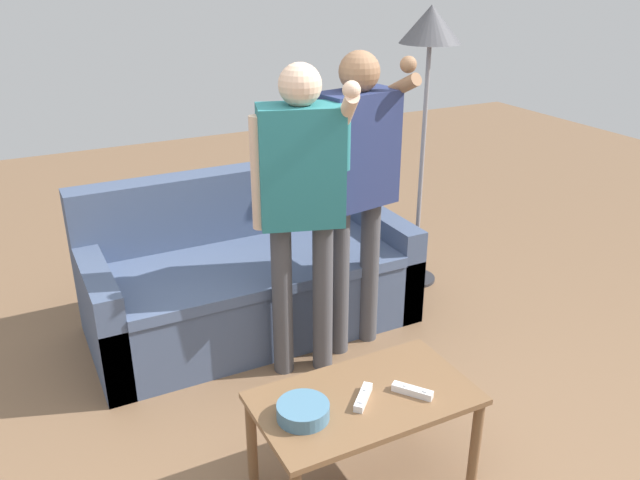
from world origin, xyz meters
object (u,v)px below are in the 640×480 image
player_center (301,190)px  game_remote_wand_near (412,391)px  snack_bowl (303,411)px  game_remote_wand_far (364,398)px  player_right (357,172)px  coffee_table (364,410)px  floor_lamp (430,43)px  couch (248,277)px  game_remote_nunchuk (314,414)px

player_center → game_remote_wand_near: 1.11m
snack_bowl → game_remote_wand_far: bearing=-4.0°
player_right → player_center: 0.37m
coffee_table → floor_lamp: bearing=49.0°
couch → coffee_table: couch is taller
couch → game_remote_nunchuk: (-0.32, -1.52, 0.18)m
snack_bowl → player_right: 1.37m
coffee_table → game_remote_nunchuk: bearing=-172.1°
couch → player_right: bearing=-49.2°
floor_lamp → game_remote_wand_far: floor_lamp is taller
game_remote_wand_far → couch: bearing=86.3°
couch → floor_lamp: size_ratio=1.04×
snack_bowl → player_center: bearing=64.5°
game_remote_nunchuk → player_right: player_right is taller
coffee_table → floor_lamp: floor_lamp is taller
coffee_table → couch: bearing=87.1°
player_right → floor_lamp: bearing=33.4°
player_right → snack_bowl: bearing=-128.7°
floor_lamp → game_remote_wand_far: 2.30m
game_remote_wand_far → coffee_table: bearing=50.9°
couch → game_remote_nunchuk: size_ratio=21.28×
snack_bowl → floor_lamp: bearing=43.7°
floor_lamp → player_right: size_ratio=1.10×
snack_bowl → floor_lamp: floor_lamp is taller
snack_bowl → player_right: size_ratio=0.12×
couch → player_center: (0.08, -0.60, 0.72)m
floor_lamp → game_remote_wand_near: bearing=-125.6°
coffee_table → game_remote_wand_far: bearing=-129.1°
couch → coffee_table: (-0.08, -1.48, 0.09)m
game_remote_nunchuk → player_center: size_ratio=0.05×
coffee_table → game_remote_wand_near: bearing=-23.7°
player_center → game_remote_wand_near: player_center is taller
coffee_table → player_right: (0.51, 0.98, 0.64)m
couch → player_center: size_ratio=1.15×
coffee_table → snack_bowl: snack_bowl is taller
game_remote_nunchuk → game_remote_wand_near: 0.42m
couch → game_remote_wand_far: bearing=-93.7°
game_remote_nunchuk → couch: bearing=78.2°
game_remote_nunchuk → game_remote_wand_near: size_ratio=0.57×
player_right → game_remote_nunchuk: bearing=-126.8°
coffee_table → player_right: bearing=62.2°
game_remote_wand_near → couch: bearing=93.6°
game_remote_nunchuk → game_remote_wand_far: (0.22, 0.01, -0.01)m
game_remote_nunchuk → floor_lamp: 2.43m
couch → game_remote_wand_far: size_ratio=13.27×
floor_lamp → game_remote_wand_near: floor_lamp is taller
player_right → game_remote_wand_far: 1.27m
player_right → game_remote_wand_near: player_right is taller
player_center → game_remote_wand_near: (0.02, -0.96, -0.55)m
coffee_table → snack_bowl: size_ratio=4.36×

